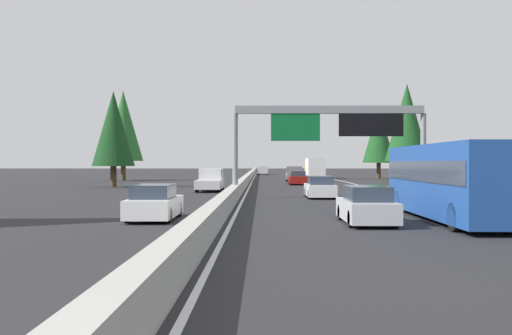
# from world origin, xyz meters

# --- Properties ---
(ground_plane) EXTENTS (320.00, 320.00, 0.00)m
(ground_plane) POSITION_xyz_m (60.00, 0.00, 0.00)
(ground_plane) COLOR #262628
(median_barrier) EXTENTS (180.00, 0.56, 0.90)m
(median_barrier) POSITION_xyz_m (80.00, 0.30, 0.45)
(median_barrier) COLOR #ADAAA3
(median_barrier) RESTS_ON ground
(shoulder_stripe_right) EXTENTS (160.00, 0.16, 0.01)m
(shoulder_stripe_right) POSITION_xyz_m (70.00, -11.52, 0.01)
(shoulder_stripe_right) COLOR silver
(shoulder_stripe_right) RESTS_ON ground
(shoulder_stripe_median) EXTENTS (160.00, 0.16, 0.01)m
(shoulder_stripe_median) POSITION_xyz_m (70.00, -0.25, 0.01)
(shoulder_stripe_median) COLOR silver
(shoulder_stripe_median) RESTS_ON ground
(sign_gantry_overhead) EXTENTS (0.50, 12.68, 6.07)m
(sign_gantry_overhead) POSITION_xyz_m (36.89, -6.04, 4.83)
(sign_gantry_overhead) COLOR gray
(sign_gantry_overhead) RESTS_ON ground
(sedan_mid_left) EXTENTS (4.40, 1.80, 1.47)m
(sedan_mid_left) POSITION_xyz_m (21.13, -5.50, 0.68)
(sedan_mid_left) COLOR silver
(sedan_mid_left) RESTS_ON ground
(bus_near_center) EXTENTS (11.50, 2.55, 3.10)m
(bus_near_center) POSITION_xyz_m (22.58, -9.18, 1.72)
(bus_near_center) COLOR #1E4793
(bus_near_center) RESTS_ON ground
(pickup_distant_a) EXTENTS (5.60, 2.00, 1.86)m
(pickup_distant_a) POSITION_xyz_m (71.42, -5.49, 0.91)
(pickup_distant_a) COLOR slate
(pickup_distant_a) RESTS_ON ground
(minivan_far_center) EXTENTS (5.00, 1.95, 1.69)m
(minivan_far_center) POSITION_xyz_m (109.89, -1.64, 0.95)
(minivan_far_center) COLOR silver
(minivan_far_center) RESTS_ON ground
(sedan_distant_b) EXTENTS (4.40, 1.80, 1.47)m
(sedan_distant_b) POSITION_xyz_m (60.67, -5.23, 0.68)
(sedan_distant_b) COLOR maroon
(sedan_distant_b) RESTS_ON ground
(box_truck_near_right) EXTENTS (8.50, 2.40, 2.95)m
(box_truck_near_right) POSITION_xyz_m (83.97, -9.12, 1.61)
(box_truck_near_right) COLOR white
(box_truck_near_right) RESTS_ON ground
(sedan_far_left) EXTENTS (4.40, 1.80, 1.47)m
(sedan_far_left) POSITION_xyz_m (37.52, -5.32, 0.68)
(sedan_far_left) COLOR white
(sedan_far_left) RESTS_ON ground
(oncoming_near) EXTENTS (4.40, 1.80, 1.47)m
(oncoming_near) POSITION_xyz_m (22.64, 2.99, 0.68)
(oncoming_near) COLOR white
(oncoming_near) RESTS_ON ground
(oncoming_far) EXTENTS (5.60, 2.00, 1.86)m
(oncoming_far) POSITION_xyz_m (46.62, 2.78, 0.91)
(oncoming_far) COLOR silver
(oncoming_far) RESTS_ON ground
(conifer_right_mid) EXTENTS (4.97, 4.97, 11.29)m
(conifer_right_mid) POSITION_xyz_m (65.18, -17.91, 6.86)
(conifer_right_mid) COLOR #4C3823
(conifer_right_mid) RESTS_ON ground
(conifer_right_far) EXTENTS (4.60, 4.60, 10.45)m
(conifer_right_far) POSITION_xyz_m (82.46, -18.15, 6.35)
(conifer_right_far) COLOR #4C3823
(conifer_right_far) RESTS_ON ground
(conifer_left_near) EXTENTS (4.04, 4.04, 9.17)m
(conifer_left_near) POSITION_xyz_m (54.18, 12.70, 5.57)
(conifer_left_near) COLOR #4C3823
(conifer_left_near) RESTS_ON ground
(conifer_left_mid) EXTENTS (5.11, 5.11, 11.62)m
(conifer_left_mid) POSITION_xyz_m (74.19, 16.50, 7.06)
(conifer_left_mid) COLOR #4C3823
(conifer_left_mid) RESTS_ON ground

